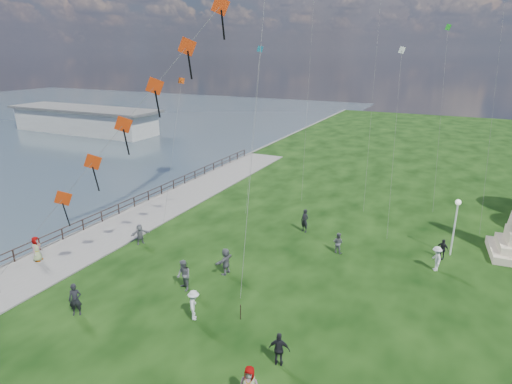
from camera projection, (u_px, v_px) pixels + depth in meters
The scene contains 16 objects.
waterfront at pixel (103, 230), 34.58m from camera, with size 200.00×200.00×1.51m.
pier_pavilion at pixel (84, 120), 77.39m from camera, with size 30.00×8.00×4.40m.
lamppost at pixel (456, 216), 29.24m from camera, with size 0.38×0.38×4.14m.
person_0 at pixel (75, 300), 23.07m from camera, with size 0.68×0.44×1.85m, color black.
person_1 at pixel (184, 275), 25.50m from camera, with size 0.93×0.58×1.92m, color #595960.
person_2 at pixel (194, 305), 22.72m from camera, with size 1.10×0.57×1.70m, color silver.
person_3 at pixel (279, 349), 19.37m from camera, with size 0.98×0.50×1.68m, color black.
person_5 at pixel (140, 234), 31.72m from camera, with size 1.43×0.62×1.54m, color #595960.
person_6 at pixel (305, 221), 33.78m from camera, with size 0.68×0.45×1.87m, color black.
person_7 at pixel (338, 243), 30.30m from camera, with size 0.74×0.46×1.52m, color #595960.
person_8 at pixel (436, 259), 27.81m from camera, with size 1.09×0.56×1.69m, color silver.
person_9 at pixel (442, 249), 29.42m from camera, with size 0.85×0.44×1.45m, color black.
person_10 at pixel (37, 250), 28.92m from camera, with size 0.86×0.52×1.75m, color #595960.
person_11 at pixel (226, 261), 27.39m from camera, with size 1.64×0.71×1.77m, color #595960.
red_kite_train at pixel (152, 93), 23.27m from camera, with size 12.89×9.35×18.51m.
small_kites at pixel (376, 41), 34.84m from camera, with size 29.15×17.72×26.77m.
Camera 1 is at (9.79, -14.31, 13.70)m, focal length 30.00 mm.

